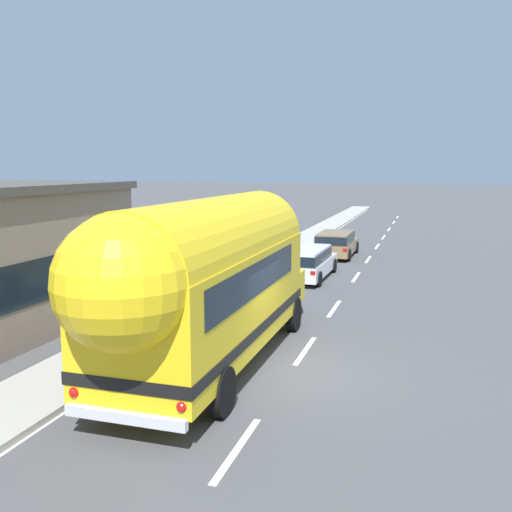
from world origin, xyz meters
The scene contains 6 objects.
ground_plane centered at (0.00, 0.00, 0.00)m, with size 300.00×300.00×0.00m, color #4C4C4F.
lane_markings centered at (-2.67, 12.72, 0.00)m, with size 3.92×80.00×0.01m.
sidewalk_slab centered at (-4.83, 10.00, 0.07)m, with size 2.08×90.00×0.15m, color #ADA89E.
painted_bus centered at (-1.89, -0.64, 2.30)m, with size 2.62×10.64×4.12m.
car_lead centered at (-2.05, 11.10, 0.80)m, with size 2.04×4.77×1.37m.
car_second centered at (-1.78, 17.53, 0.78)m, with size 1.96×4.43×1.37m.
Camera 1 is at (3.01, -12.50, 4.85)m, focal length 39.54 mm.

